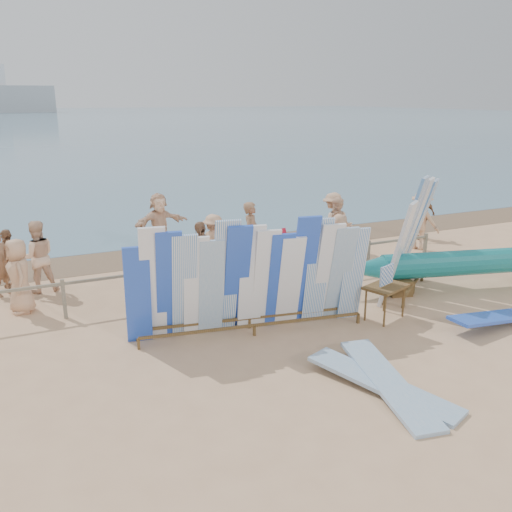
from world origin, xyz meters
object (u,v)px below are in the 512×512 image
main_surfboard_rack (251,281)px  beachgoer_8 (338,227)px  flat_board_b (388,390)px  beachgoer_0 (19,276)px  stroller (287,254)px  beachgoer_3 (214,243)px  beachgoer_10 (422,215)px  beachgoer_4 (201,254)px  flat_board_a (382,390)px  beachgoer_6 (339,241)px  beachgoer_1 (1,263)px  beachgoer_extra_1 (9,259)px  beachgoer_5 (160,224)px  beachgoer_7 (252,235)px  vendor_table (385,301)px  beach_chair_left (257,269)px  side_surfboard_rack (408,240)px  beach_chair_right (281,266)px  flat_board_d (500,325)px  outrigger_canoe (471,264)px  beachgoer_extra_0 (421,220)px  beachgoer_2 (37,257)px  beachgoer_9 (333,222)px

main_surfboard_rack → beachgoer_8: size_ratio=2.79×
flat_board_b → beachgoer_0: 8.28m
main_surfboard_rack → stroller: main_surfboard_rack is taller
flat_board_b → beachgoer_3: beachgoer_3 is taller
beachgoer_10 → beachgoer_4: bearing=-164.7°
flat_board_a → beachgoer_10: size_ratio=1.61×
beachgoer_6 → beachgoer_10: 4.67m
beachgoer_1 → beachgoer_extra_1: 0.50m
beachgoer_5 → beachgoer_7: (1.99, -2.47, -0.00)m
vendor_table → beachgoer_1: bearing=125.4°
beach_chair_left → beachgoer_extra_1: 6.31m
stroller → beachgoer_extra_1: size_ratio=0.71×
main_surfboard_rack → beachgoer_extra_1: main_surfboard_rack is taller
beachgoer_10 → beachgoer_3: bearing=-171.4°
side_surfboard_rack → beach_chair_left: size_ratio=3.11×
beach_chair_right → flat_board_d: bearing=-58.3°
beachgoer_5 → outrigger_canoe: bearing=-57.7°
flat_board_b → beachgoer_7: bearing=94.3°
flat_board_d → beachgoer_10: beachgoer_10 is taller
beach_chair_right → beachgoer_0: beachgoer_0 is taller
flat_board_b → beachgoer_5: 9.72m
stroller → vendor_table: bearing=-102.2°
flat_board_b → beachgoer_extra_0: beachgoer_extra_0 is taller
beach_chair_left → beachgoer_0: beachgoer_0 is taller
main_surfboard_rack → beachgoer_extra_1: 6.69m
beachgoer_3 → flat_board_a: bearing=165.9°
flat_board_a → beach_chair_right: beach_chair_right is taller
outrigger_canoe → vendor_table: bearing=-153.8°
beachgoer_4 → beachgoer_1: 4.83m
beachgoer_2 → beachgoer_9: beachgoer_9 is taller
outrigger_canoe → beachgoer_1: beachgoer_1 is taller
beachgoer_6 → beachgoer_8: bearing=-124.3°
beachgoer_8 → beachgoer_4: size_ratio=1.05×
side_surfboard_rack → beachgoer_0: (-8.72, 2.52, -0.49)m
flat_board_a → beachgoer_2: 8.92m
beachgoer_2 → beachgoer_1: (-0.83, 0.12, -0.09)m
beachgoer_5 → beachgoer_1: beachgoer_5 is taller
beachgoer_2 → beachgoer_extra_0: 11.32m
main_surfboard_rack → beachgoer_3: size_ratio=3.09×
beachgoer_6 → beachgoer_0: bearing=-4.1°
main_surfboard_rack → beachgoer_8: bearing=49.7°
beach_chair_right → beachgoer_extra_1: (-6.69, 1.93, 0.49)m
beachgoer_8 → beachgoer_0: beachgoer_8 is taller
beach_chair_left → beachgoer_9: size_ratio=0.52×
beachgoer_9 → beachgoer_0: 9.28m
side_surfboard_rack → beach_chair_right: side_surfboard_rack is taller
beachgoer_3 → stroller: bearing=-124.7°
beachgoer_5 → beachgoer_8: beachgoer_5 is taller
stroller → beachgoer_10: bearing=-4.9°
beachgoer_2 → beachgoer_8: beachgoer_2 is taller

